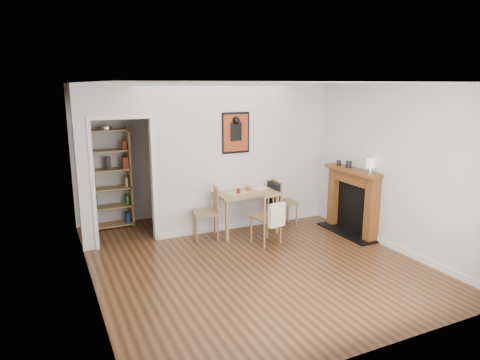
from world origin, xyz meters
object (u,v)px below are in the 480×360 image
chair_right (283,202)px  fireplace (353,199)px  chair_front (267,217)px  bookshelf (109,179)px  red_glass (238,191)px  ceramic_jar_a (349,164)px  notebook (261,188)px  dining_table (245,197)px  orange_fruit (248,187)px  mantel_lamp (371,164)px  chair_left (206,213)px  ceramic_jar_b (339,163)px

chair_right → fireplace: bearing=-43.1°
chair_front → bookshelf: 2.97m
red_glass → ceramic_jar_a: 1.98m
ceramic_jar_a → notebook: bearing=148.0°
fireplace → ceramic_jar_a: bearing=107.4°
dining_table → notebook: size_ratio=3.96×
dining_table → orange_fruit: 0.21m
red_glass → mantel_lamp: size_ratio=0.39×
mantel_lamp → ceramic_jar_a: mantel_lamp is taller
orange_fruit → notebook: 0.23m
chair_right → chair_front: bearing=-137.1°
notebook → mantel_lamp: bearing=-45.0°
chair_left → ceramic_jar_b: 2.53m
chair_left → chair_front: 1.04m
chair_left → orange_fruit: bearing=10.2°
dining_table → bookshelf: 2.49m
dining_table → chair_right: (0.78, -0.01, -0.19)m
chair_front → ceramic_jar_a: bearing=-1.8°
chair_front → orange_fruit: bearing=85.5°
chair_left → chair_right: bearing=1.2°
dining_table → red_glass: red_glass is taller
dining_table → orange_fruit: size_ratio=12.75×
bookshelf → chair_right: bearing=-24.4°
ceramic_jar_b → fireplace: bearing=-78.0°
chair_left → ceramic_jar_b: bearing=-11.1°
chair_front → orange_fruit: size_ratio=10.51×
bookshelf → mantel_lamp: bearing=-34.0°
ceramic_jar_b → ceramic_jar_a: bearing=-80.9°
chair_left → notebook: 1.15m
fireplace → orange_fruit: (-1.56, 0.97, 0.16)m
chair_right → mantel_lamp: (0.89, -1.24, 0.85)m
fireplace → red_glass: fireplace is taller
chair_right → orange_fruit: size_ratio=10.34×
notebook → bookshelf: bearing=153.5°
chair_front → ceramic_jar_b: (1.55, 0.18, 0.76)m
chair_front → bookshelf: size_ratio=0.49×
chair_right → ceramic_jar_a: size_ratio=7.31×
chair_left → orange_fruit: (0.88, 0.16, 0.32)m
bookshelf → notebook: 2.74m
mantel_lamp → chair_right: bearing=125.6°
chair_front → orange_fruit: (0.06, 0.80, 0.33)m
chair_front → chair_right: bearing=42.9°
dining_table → chair_right: 0.80m
chair_right → ceramic_jar_b: (0.83, -0.50, 0.76)m
orange_fruit → notebook: bearing=-9.8°
chair_right → chair_front: chair_front is taller
bookshelf → red_glass: bookshelf is taller
mantel_lamp → ceramic_jar_b: 0.75m
chair_front → chair_left: bearing=141.9°
orange_fruit → notebook: size_ratio=0.31×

